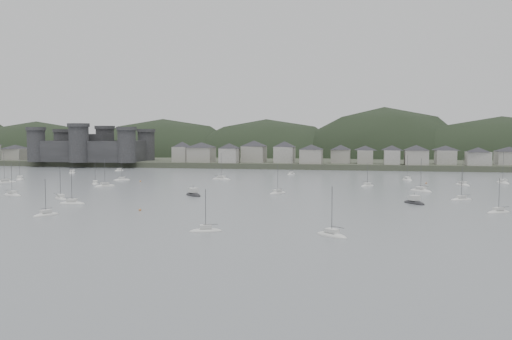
# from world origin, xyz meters

# --- Properties ---
(ground) EXTENTS (900.00, 900.00, 0.00)m
(ground) POSITION_xyz_m (0.00, 0.00, 0.00)
(ground) COLOR slate
(ground) RESTS_ON ground
(far_shore_land) EXTENTS (900.00, 250.00, 3.00)m
(far_shore_land) POSITION_xyz_m (0.00, 295.00, 1.50)
(far_shore_land) COLOR #383D2D
(far_shore_land) RESTS_ON ground
(forested_ridge) EXTENTS (851.55, 103.94, 102.57)m
(forested_ridge) POSITION_xyz_m (4.83, 269.40, -11.28)
(forested_ridge) COLOR black
(forested_ridge) RESTS_ON ground
(castle) EXTENTS (66.00, 43.00, 20.00)m
(castle) POSITION_xyz_m (-120.00, 179.80, 10.96)
(castle) COLOR #2D2E30
(castle) RESTS_ON far_shore_land
(waterfront_town) EXTENTS (451.48, 28.46, 12.92)m
(waterfront_town) POSITION_xyz_m (50.59, 183.34, 8.66)
(waterfront_town) COLOR #9D988F
(waterfront_town) RESTS_ON far_shore_land
(sailboat_lead) EXTENTS (7.27, 5.24, 9.63)m
(sailboat_lead) POSITION_xyz_m (67.17, 45.03, 0.18)
(sailboat_lead) COLOR silver
(sailboat_lead) RESTS_ON ground
(moored_fleet) EXTENTS (238.74, 170.52, 13.44)m
(moored_fleet) POSITION_xyz_m (-9.02, 63.72, 0.18)
(moored_fleet) COLOR silver
(moored_fleet) RESTS_ON ground
(motor_launch_near) EXTENTS (7.01, 8.53, 3.96)m
(motor_launch_near) POSITION_xyz_m (53.06, 34.12, 0.29)
(motor_launch_near) COLOR black
(motor_launch_near) RESTS_ON ground
(motor_launch_far) EXTENTS (8.16, 8.76, 4.09)m
(motor_launch_far) POSITION_xyz_m (-13.22, 41.19, 0.28)
(motor_launch_far) COLOR black
(motor_launch_far) RESTS_ON ground
(mooring_buoys) EXTENTS (183.35, 93.61, 0.70)m
(mooring_buoys) POSITION_xyz_m (0.22, 54.07, 0.15)
(mooring_buoys) COLOR #C37941
(mooring_buoys) RESTS_ON ground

